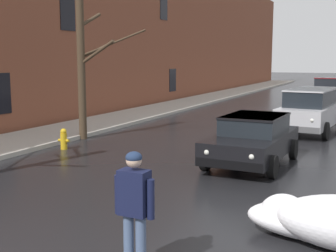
# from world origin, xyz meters

# --- Properties ---
(left_sidewalk_slab) EXTENTS (2.94, 80.00, 0.15)m
(left_sidewalk_slab) POSITION_xyz_m (-6.30, 18.00, 0.07)
(left_sidewalk_slab) COLOR #A8A399
(left_sidewalk_slab) RESTS_ON ground
(brick_townhouse_facade) EXTENTS (0.63, 80.00, 10.58)m
(brick_townhouse_facade) POSITION_xyz_m (-8.27, 18.00, 5.29)
(brick_townhouse_facade) COLOR brown
(brick_townhouse_facade) RESTS_ON ground
(snow_bank_along_left_kerb) EXTENTS (2.26, 1.14, 0.70)m
(snow_bank_along_left_kerb) POSITION_xyz_m (4.32, 3.52, 0.30)
(snow_bank_along_left_kerb) COLOR white
(snow_bank_along_left_kerb) RESTS_ON ground
(bare_tree_second_along_sidewalk) EXTENTS (2.37, 1.51, 5.94)m
(bare_tree_second_along_sidewalk) POSITION_xyz_m (-4.74, 9.89, 3.07)
(bare_tree_second_along_sidewalk) COLOR #423323
(bare_tree_second_along_sidewalk) RESTS_ON ground
(sedan_black_approaching_near_lane) EXTENTS (2.13, 4.24, 1.42)m
(sedan_black_approaching_near_lane) POSITION_xyz_m (2.12, 8.46, 0.75)
(sedan_black_approaching_near_lane) COLOR black
(sedan_black_approaching_near_lane) RESTS_ON ground
(suv_silver_parked_kerbside_close) EXTENTS (2.30, 4.88, 1.82)m
(suv_silver_parked_kerbside_close) POSITION_xyz_m (2.86, 15.01, 0.99)
(suv_silver_parked_kerbside_close) COLOR #B7B7BC
(suv_silver_parked_kerbside_close) RESTS_ON ground
(sedan_white_parked_kerbside_mid) EXTENTS (2.04, 4.05, 1.42)m
(sedan_white_parked_kerbside_mid) POSITION_xyz_m (2.28, 21.92, 0.75)
(sedan_white_parked_kerbside_mid) COLOR silver
(sedan_white_parked_kerbside_mid) RESTS_ON ground
(suv_maroon_parked_far_down_block) EXTENTS (2.12, 4.66, 1.82)m
(suv_maroon_parked_far_down_block) POSITION_xyz_m (2.37, 27.95, 0.99)
(suv_maroon_parked_far_down_block) COLOR maroon
(suv_maroon_parked_far_down_block) RESTS_ON ground
(pedestrian_with_coffee) EXTENTS (0.63, 0.36, 1.76)m
(pedestrian_with_coffee) POSITION_xyz_m (2.29, 1.14, 1.04)
(pedestrian_with_coffee) COLOR slate
(pedestrian_with_coffee) RESTS_ON ground
(fire_hydrant) EXTENTS (0.42, 0.22, 0.71)m
(fire_hydrant) POSITION_xyz_m (-4.19, 7.88, 0.36)
(fire_hydrant) COLOR gold
(fire_hydrant) RESTS_ON ground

